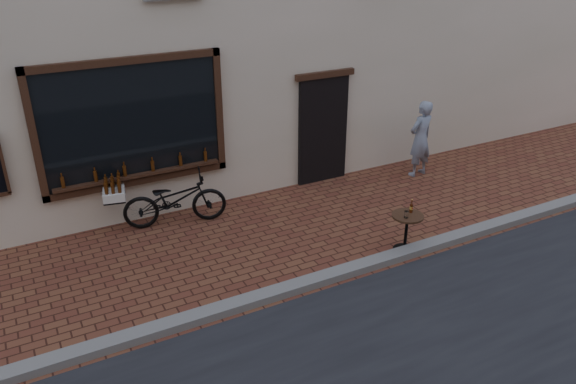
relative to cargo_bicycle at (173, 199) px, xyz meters
name	(u,v)px	position (x,y,z in m)	size (l,w,h in m)	color
ground	(331,288)	(1.45, -3.03, -0.49)	(90.00, 90.00, 0.00)	#5B2A1D
kerb	(324,278)	(1.45, -2.83, -0.43)	(90.00, 0.25, 0.12)	slate
cargo_bicycle	(173,199)	(0.00, 0.00, 0.00)	(2.17, 1.00, 1.02)	black
bistro_table	(407,225)	(3.10, -2.68, -0.01)	(0.52, 0.52, 0.89)	black
pedestrian	(420,139)	(5.33, -0.28, 0.33)	(0.60, 0.39, 1.64)	gray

